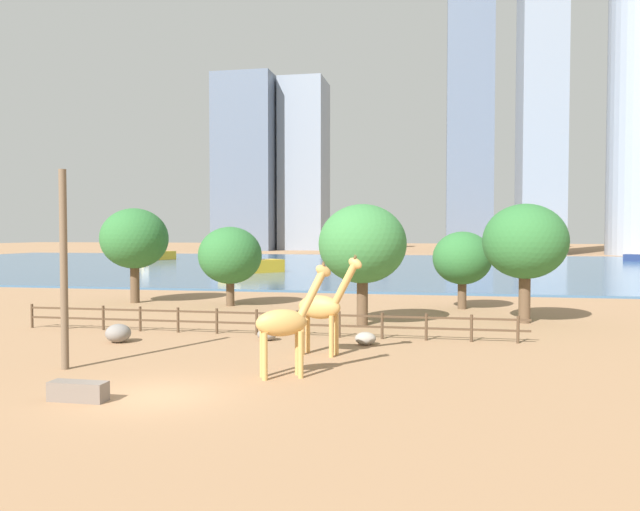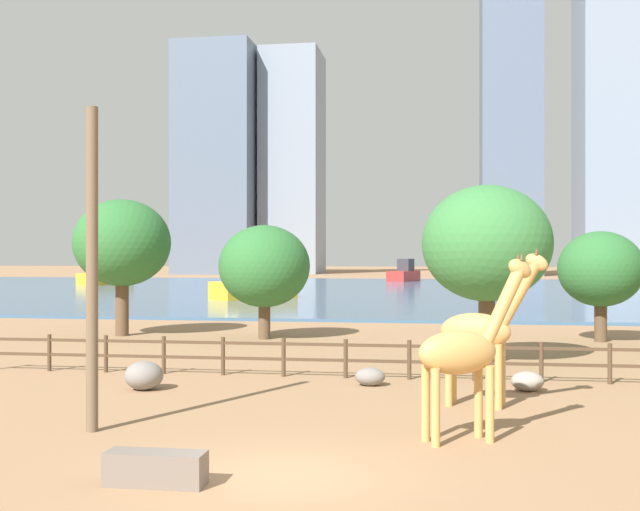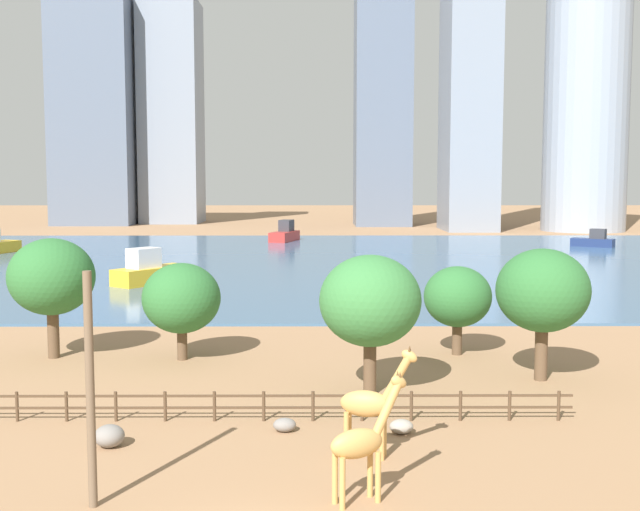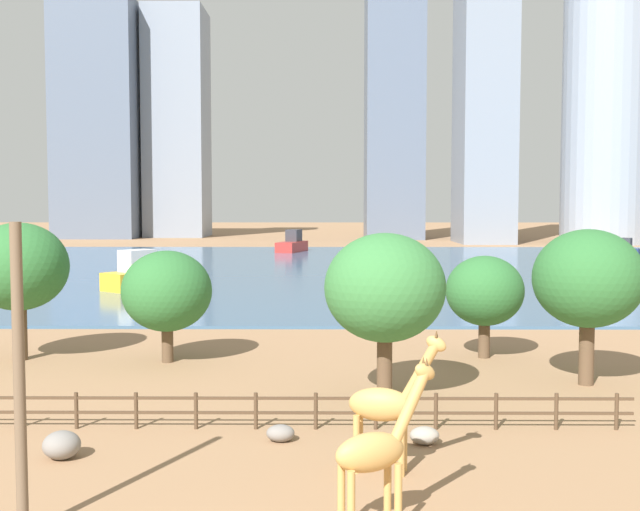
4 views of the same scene
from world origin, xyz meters
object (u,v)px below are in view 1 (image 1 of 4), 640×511
boulder_small (267,335)px  tree_center_broad (525,242)px  tree_right_small (462,258)px  giraffe_tall (286,322)px  feeding_trough (78,391)px  tree_left_large (362,244)px  boat_tug (380,251)px  tree_right_tall (230,256)px  tree_left_small (134,239)px  boulder_near_fence (118,333)px  boat_barge (251,263)px  utility_pole (64,270)px  boulder_by_pole (365,338)px  giraffe_companion (323,307)px  boat_sailboat (154,254)px

boulder_small → tree_center_broad: (12.95, 8.41, 4.37)m
tree_right_small → giraffe_tall: bearing=-107.7°
feeding_trough → tree_left_large: tree_left_large is taller
giraffe_tall → tree_center_broad: bearing=31.1°
tree_right_small → boat_tug: size_ratio=0.64×
feeding_trough → tree_right_tall: size_ratio=0.32×
boulder_small → boat_tug: size_ratio=0.12×
boulder_small → tree_left_small: size_ratio=0.14×
boulder_small → tree_right_small: bearing=56.2°
feeding_trough → tree_right_tall: tree_right_tall is taller
tree_right_tall → tree_right_small: 16.11m
boulder_near_fence → boat_barge: (-7.98, 46.73, 0.96)m
giraffe_tall → tree_left_large: size_ratio=0.62×
boat_tug → tree_right_tall: bearing=15.0°
giraffe_tall → boulder_near_fence: size_ratio=3.55×
tree_center_broad → tree_left_small: tree_left_small is taller
boulder_near_fence → boulder_small: bearing=15.3°
tree_left_small → boat_barge: tree_left_small is taller
utility_pole → boat_tug: utility_pole is taller
tree_right_small → boat_tug: tree_right_small is taller
utility_pole → boulder_by_pole: bearing=34.3°
utility_pole → tree_left_large: size_ratio=1.12×
boulder_by_pole → boulder_small: (-4.80, 0.28, -0.01)m
boulder_by_pole → tree_right_tall: 17.82m
boat_tug → giraffe_tall: bearing=20.4°
feeding_trough → tree_left_large: 19.01m
tree_left_large → tree_left_small: 19.55m
giraffe_tall → utility_pole: bearing=156.4°
tree_center_broad → tree_right_tall: tree_center_broad is taller
tree_right_tall → boulder_by_pole: bearing=-50.3°
giraffe_tall → giraffe_companion: bearing=56.6°
utility_pole → boulder_by_pole: 13.31m
utility_pole → boulder_by_pole: size_ratio=7.74×
tree_center_broad → boulder_by_pole: bearing=-133.1°
giraffe_tall → boat_barge: giraffe_tall is taller
tree_left_small → boat_sailboat: 68.51m
tree_right_tall → tree_right_small: size_ratio=1.06×
boat_sailboat → utility_pole: bearing=-135.3°
tree_left_large → boulder_by_pole: bearing=-81.7°
tree_left_large → boat_sailboat: 84.14m
giraffe_companion → boulder_by_pole: bearing=75.1°
tree_right_small → boat_sailboat: tree_right_small is taller
boulder_by_pole → feeding_trough: (-7.59, -11.20, 0.00)m
tree_center_broad → tree_right_tall: 19.96m
giraffe_companion → boat_sailboat: (-45.80, 78.93, -0.68)m
tree_left_small → boat_tug: (10.27, 83.48, -3.37)m
boulder_by_pole → tree_right_tall: size_ratio=0.17×
tree_left_small → tree_right_small: bearing=1.8°
boulder_near_fence → tree_left_large: bearing=35.6°
feeding_trough → boat_barge: size_ratio=0.22×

